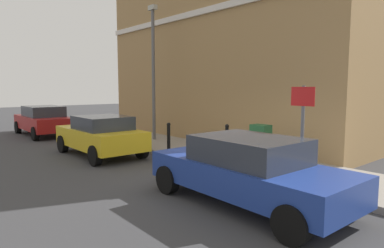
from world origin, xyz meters
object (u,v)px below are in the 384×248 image
Objects in this scene: car_yellow at (101,135)px; bollard_far_kerb at (169,136)px; street_sign at (302,120)px; car_blue at (247,169)px; bollard_near_cabinet at (227,138)px; utility_cabinet at (260,145)px; lamppost at (153,67)px; car_red at (43,120)px.

bollard_far_kerb is at bearing -132.32° from car_yellow.
car_yellow is at bearing 104.63° from street_sign.
car_blue is 5.31m from bollard_far_kerb.
bollard_near_cabinet is 1.00× the size of bollard_far_kerb.
car_yellow reaches higher than bollard_far_kerb.
bollard_far_kerb is (-1.09, 3.16, 0.02)m from utility_cabinet.
car_blue reaches higher than bollard_near_cabinet.
lamppost reaches higher than car_yellow.
bollard_far_kerb is at bearing -167.62° from car_red.
car_blue is at bearing 174.68° from street_sign.
car_yellow is at bearing -159.46° from lamppost.
bollard_near_cabinet is 0.18× the size of lamppost.
bollard_near_cabinet is at bearing -137.83° from car_yellow.
utility_cabinet is at bearing 61.90° from street_sign.
lamppost is (0.09, 4.46, 2.60)m from bollard_near_cabinet.
lamppost is (1.27, 2.78, 2.60)m from bollard_far_kerb.
car_yellow reaches higher than utility_cabinet.
car_red is 10.42m from bollard_near_cabinet.
car_blue is 3.83× the size of utility_cabinet.
lamppost reaches higher than street_sign.
car_yellow is 1.71× the size of street_sign.
car_red is 6.79m from lamppost.
bollard_far_kerb is at bearing 90.07° from street_sign.
car_red is 11.83m from utility_cabinet.
lamppost is at bearing -150.99° from car_red.
utility_cabinet is (2.78, -11.49, -0.10)m from car_red.
car_blue is 13.35m from car_red.
lamppost reaches higher than car_red.
car_red reaches higher than bollard_near_cabinet.
bollard_far_kerb is 5.27m from street_sign.
street_sign is 8.23m from lamppost.
utility_cabinet reaches higher than bollard_near_cabinet.
bollard_far_kerb is (-1.19, 1.68, 0.00)m from bollard_near_cabinet.
utility_cabinet is 2.49m from street_sign.
street_sign is 0.40× the size of lamppost.
bollard_near_cabinet is (2.88, -10.02, -0.07)m from car_red.
bollard_far_kerb is at bearing 125.25° from bollard_near_cabinet.
bollard_far_kerb is 0.45× the size of street_sign.
street_sign reaches higher than bollard_near_cabinet.
car_blue is at bearing -179.22° from car_yellow.
car_red is at bearing 106.03° from bollard_near_cabinet.
car_red reaches higher than utility_cabinet.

